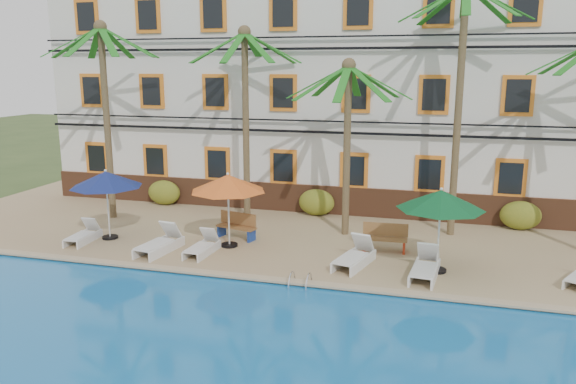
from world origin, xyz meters
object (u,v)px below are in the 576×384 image
(palm_c, at_px, (348,121))
(lounger_a, at_px, (84,235))
(palm_a, at_px, (105,93))
(lounger_e, at_px, (425,267))
(bench_right, at_px, (385,237))
(palm_b, at_px, (245,97))
(lounger_c, at_px, (202,246))
(bench_left, at_px, (238,225))
(lounger_d, at_px, (355,256))
(umbrella_blue, at_px, (106,180))
(umbrella_green, at_px, (441,200))
(lounger_b, at_px, (160,243))
(palm_d, at_px, (461,77))
(pool_ladder, at_px, (300,285))
(umbrella_red, at_px, (228,183))

(palm_c, xyz_separation_m, lounger_a, (-8.74, -3.41, -3.93))
(palm_a, xyz_separation_m, palm_c, (9.60, 0.20, -0.85))
(lounger_e, relative_size, bench_right, 1.31)
(palm_b, bearing_deg, bench_right, -24.34)
(lounger_a, relative_size, lounger_e, 0.84)
(palm_b, xyz_separation_m, lounger_c, (0.05, -4.57, -4.65))
(bench_right, bearing_deg, bench_left, 179.85)
(lounger_c, height_order, lounger_e, lounger_e)
(lounger_d, bearing_deg, palm_c, 104.69)
(palm_c, height_order, lounger_d, palm_c)
(palm_a, distance_m, lounger_a, 5.82)
(umbrella_blue, xyz_separation_m, umbrella_green, (11.41, -0.32, 0.06))
(palm_c, height_order, lounger_a, palm_c)
(palm_c, relative_size, lounger_e, 3.17)
(lounger_c, relative_size, bench_left, 1.09)
(lounger_b, bearing_deg, umbrella_blue, 160.41)
(palm_d, relative_size, umbrella_blue, 3.55)
(lounger_e, xyz_separation_m, bench_right, (-1.40, 2.15, 0.17))
(palm_a, xyz_separation_m, lounger_b, (4.00, -3.50, -4.73))
(lounger_a, relative_size, pool_ladder, 2.26)
(lounger_c, height_order, lounger_d, lounger_d)
(lounger_b, bearing_deg, lounger_d, 3.57)
(lounger_d, xyz_separation_m, lounger_e, (2.14, -0.42, -0.00))
(palm_a, height_order, palm_d, palm_d)
(palm_d, relative_size, pool_ladder, 12.06)
(palm_d, bearing_deg, umbrella_blue, -162.21)
(palm_a, height_order, umbrella_red, palm_a)
(palm_c, xyz_separation_m, lounger_b, (-5.60, -3.70, -3.87))
(palm_a, distance_m, lounger_b, 7.11)
(palm_a, xyz_separation_m, lounger_c, (5.44, -3.31, -4.77))
(umbrella_red, xyz_separation_m, lounger_e, (6.60, -1.20, -1.91))
(lounger_d, bearing_deg, palm_d, 55.86)
(lounger_b, height_order, bench_left, lounger_b)
(lounger_a, bearing_deg, umbrella_red, 9.82)
(palm_d, xyz_separation_m, lounger_a, (-12.50, -4.39, -5.45))
(palm_c, xyz_separation_m, umbrella_red, (-3.59, -2.52, -1.97))
(palm_c, distance_m, lounger_c, 6.70)
(palm_a, xyz_separation_m, bench_right, (11.20, -1.37, -4.56))
(bench_right, height_order, pool_ladder, bench_right)
(palm_b, relative_size, bench_left, 4.83)
(palm_a, bearing_deg, palm_d, 5.03)
(lounger_c, bearing_deg, bench_left, 75.44)
(palm_b, bearing_deg, umbrella_red, -80.28)
(umbrella_blue, bearing_deg, lounger_e, -4.65)
(palm_c, relative_size, lounger_c, 3.71)
(bench_left, height_order, pool_ladder, bench_left)
(umbrella_red, height_order, lounger_a, umbrella_red)
(lounger_e, bearing_deg, palm_b, 146.48)
(palm_c, xyz_separation_m, bench_left, (-3.65, -1.56, -3.71))
(palm_c, xyz_separation_m, pool_ladder, (-0.37, -5.27, -4.18))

